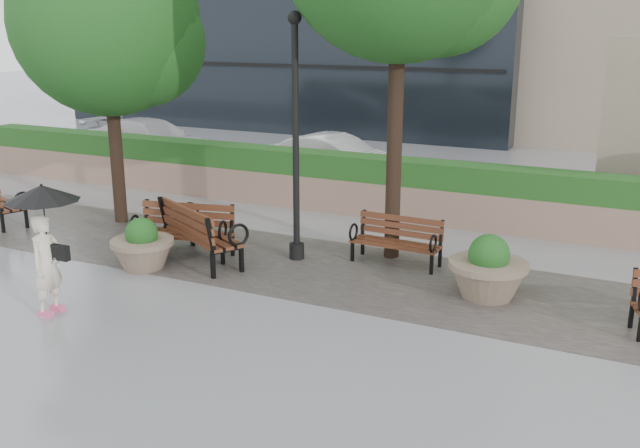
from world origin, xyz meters
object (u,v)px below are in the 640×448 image
at_px(planter_right, 488,273).
at_px(lamppost, 296,154).
at_px(car_right, 335,158).
at_px(bench_1, 184,242).
at_px(car_left, 151,141).
at_px(bench_3, 396,251).
at_px(bench_2, 201,245).
at_px(pedestrian, 45,237).
at_px(planter_left, 143,249).

xyz_separation_m(planter_right, lamppost, (-3.67, 0.41, 1.57)).
bearing_deg(lamppost, car_right, 109.05).
xyz_separation_m(bench_1, car_left, (-6.71, 7.39, 0.38)).
relative_size(bench_1, bench_3, 1.18).
relative_size(bench_2, car_left, 0.46).
relative_size(bench_1, bench_2, 0.91).
xyz_separation_m(bench_1, pedestrian, (-0.16, -3.11, 0.91)).
relative_size(bench_2, planter_right, 1.70).
bearing_deg(lamppost, pedestrian, -118.40).
bearing_deg(pedestrian, bench_1, -6.74).
xyz_separation_m(bench_1, bench_3, (3.74, 1.34, -0.04)).
xyz_separation_m(planter_right, car_right, (-5.96, 7.04, 0.23)).
xyz_separation_m(bench_3, car_left, (-10.45, 6.05, 0.42)).
bearing_deg(pedestrian, lamppost, -32.21).
distance_m(bench_3, car_left, 12.08).
distance_m(planter_right, car_left, 14.18).
bearing_deg(bench_1, planter_left, -119.47).
height_order(bench_2, bench_3, bench_2).
height_order(bench_2, car_left, car_left).
bearing_deg(pedestrian, planter_right, -62.48).
relative_size(lamppost, pedestrian, 2.26).
height_order(bench_1, car_right, car_right).
relative_size(bench_1, pedestrian, 0.98).
relative_size(bench_1, car_left, 0.42).
bearing_deg(car_left, car_right, -85.04).
distance_m(bench_2, lamppost, 2.42).
distance_m(planter_left, lamppost, 3.23).
xyz_separation_m(car_left, car_right, (6.38, 0.07, -0.04)).
distance_m(car_right, pedestrian, 10.58).
bearing_deg(planter_right, planter_left, -167.69).
bearing_deg(planter_left, lamppost, 37.20).
bearing_deg(car_left, planter_left, -137.69).
relative_size(car_left, car_right, 1.20).
relative_size(bench_1, car_right, 0.50).
relative_size(car_right, pedestrian, 1.96).
height_order(planter_right, lamppost, lamppost).
relative_size(car_left, pedestrian, 2.36).
bearing_deg(car_right, lamppost, -152.42).
distance_m(bench_2, planter_right, 5.20).
xyz_separation_m(planter_left, planter_right, (5.90, 1.29, 0.05)).
bearing_deg(car_left, lamppost, -122.77).
height_order(bench_1, pedestrian, pedestrian).
bearing_deg(lamppost, bench_2, -148.81).
bearing_deg(lamppost, bench_3, 16.19).
bearing_deg(planter_left, bench_1, 73.09).
distance_m(bench_1, car_right, 7.47).
bearing_deg(bench_3, car_left, 152.07).
distance_m(lamppost, car_right, 7.14).
height_order(bench_2, planter_right, bench_2).
distance_m(bench_3, lamppost, 2.53).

